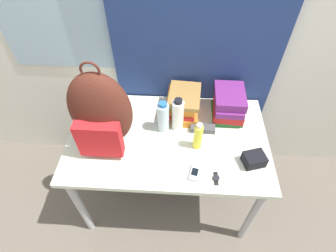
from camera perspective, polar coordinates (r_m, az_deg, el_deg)
The scene contains 14 objects.
ground_plane at distance 2.04m, azimuth -0.63°, elevation -23.24°, with size 12.00×12.00×0.00m, color #665B51.
wall_back at distance 1.60m, azimuth 0.81°, elevation 23.03°, with size 6.00×0.06×2.50m.
curtain_blue at distance 1.55m, azimuth 6.85°, elevation 21.86°, with size 1.02×0.04×2.50m.
desk at distance 1.66m, azimuth 0.00°, elevation -4.32°, with size 1.20×0.72×0.71m.
backpack at distance 1.43m, azimuth -14.45°, elevation 2.65°, with size 0.34×0.24×0.56m.
book_stack_left at distance 1.67m, azimuth 3.20°, elevation 4.94°, with size 0.22×0.29×0.16m.
book_stack_center at distance 1.69m, azimuth 13.03°, elevation 4.71°, with size 0.20×0.27×0.18m.
water_bottle at distance 1.55m, azimuth -1.06°, elevation 1.94°, with size 0.07×0.07×0.22m.
sports_bottle at distance 1.56m, azimuth 2.15°, elevation 2.50°, with size 0.07×0.07×0.23m.
sunscreen_bottle at distance 1.48m, azimuth 6.56°, elevation -2.27°, with size 0.05×0.05×0.19m.
cell_phone at distance 1.44m, azimuth 5.83°, elevation -10.07°, with size 0.07×0.11×0.02m.
sunglasses_case at distance 1.62m, azimuth 7.55°, elevation -0.53°, with size 0.15×0.06×0.04m.
camera_pouch at distance 1.52m, azimuth 18.23°, elevation -6.91°, with size 0.13×0.12×0.07m.
wristwatch at distance 1.44m, azimuth 10.41°, elevation -11.12°, with size 0.04×0.08×0.01m.
Camera 1 is at (0.06, -0.64, 1.94)m, focal length 28.00 mm.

